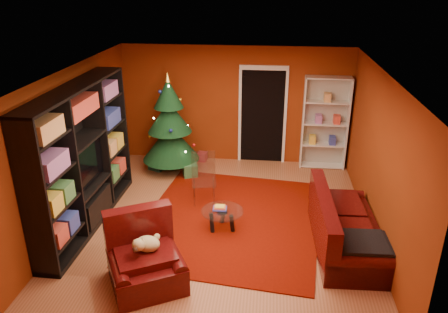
# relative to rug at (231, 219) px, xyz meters

# --- Properties ---
(floor) EXTENTS (5.00, 5.50, 0.05)m
(floor) POSITION_rel_rug_xyz_m (-0.17, -0.05, -0.03)
(floor) COLOR #995636
(floor) RESTS_ON ground
(ceiling) EXTENTS (5.00, 5.50, 0.05)m
(ceiling) POSITION_rel_rug_xyz_m (-0.17, -0.05, 2.62)
(ceiling) COLOR silver
(ceiling) RESTS_ON wall_back
(wall_back) EXTENTS (5.00, 0.05, 2.60)m
(wall_back) POSITION_rel_rug_xyz_m (-0.17, 2.72, 1.29)
(wall_back) COLOR maroon
(wall_back) RESTS_ON ground
(wall_left) EXTENTS (0.05, 5.50, 2.60)m
(wall_left) POSITION_rel_rug_xyz_m (-2.69, -0.05, 1.29)
(wall_left) COLOR maroon
(wall_left) RESTS_ON ground
(wall_right) EXTENTS (0.05, 5.50, 2.60)m
(wall_right) POSITION_rel_rug_xyz_m (2.36, -0.05, 1.29)
(wall_right) COLOR maroon
(wall_right) RESTS_ON ground
(doorway) EXTENTS (1.06, 0.60, 2.16)m
(doorway) POSITION_rel_rug_xyz_m (0.43, 2.68, 1.04)
(doorway) COLOR black
(doorway) RESTS_ON floor
(rug) EXTENTS (3.36, 3.80, 0.02)m
(rug) POSITION_rel_rug_xyz_m (0.00, 0.00, 0.00)
(rug) COLOR #680E02
(rug) RESTS_ON floor
(media_unit) EXTENTS (0.55, 3.12, 2.38)m
(media_unit) POSITION_rel_rug_xyz_m (-2.44, -0.32, 1.18)
(media_unit) COLOR black
(media_unit) RESTS_ON floor
(christmas_tree) EXTENTS (1.51, 1.51, 2.17)m
(christmas_tree) POSITION_rel_rug_xyz_m (-1.50, 1.98, 1.04)
(christmas_tree) COLOR black
(christmas_tree) RESTS_ON floor
(gift_box_teal) EXTENTS (0.41, 0.41, 0.31)m
(gift_box_teal) POSITION_rel_rug_xyz_m (-1.82, 1.98, 0.14)
(gift_box_teal) COLOR #1A6660
(gift_box_teal) RESTS_ON floor
(gift_box_green) EXTENTS (0.37, 0.37, 0.29)m
(gift_box_green) POSITION_rel_rug_xyz_m (-1.04, 1.67, 0.13)
(gift_box_green) COLOR #2F6B3E
(gift_box_green) RESTS_ON floor
(gift_box_red) EXTENTS (0.23, 0.23, 0.20)m
(gift_box_red) POSITION_rel_rug_xyz_m (-0.91, 2.54, 0.09)
(gift_box_red) COLOR maroon
(gift_box_red) RESTS_ON floor
(white_bookshelf) EXTENTS (0.96, 0.36, 2.07)m
(white_bookshelf) POSITION_rel_rug_xyz_m (1.78, 2.52, 1.00)
(white_bookshelf) COLOR white
(white_bookshelf) RESTS_ON floor
(armchair) EXTENTS (1.41, 1.41, 0.81)m
(armchair) POSITION_rel_rug_xyz_m (-1.00, -1.82, 0.40)
(armchair) COLOR #370707
(armchair) RESTS_ON rug
(dog) EXTENTS (0.49, 0.45, 0.26)m
(dog) POSITION_rel_rug_xyz_m (-0.98, -1.75, 0.60)
(dog) COLOR beige
(dog) RESTS_ON armchair
(sofa) EXTENTS (1.00, 2.10, 0.89)m
(sofa) POSITION_rel_rug_xyz_m (1.85, -0.62, 0.43)
(sofa) COLOR #370707
(sofa) RESTS_ON rug
(coffee_table) EXTENTS (0.73, 0.73, 0.44)m
(coffee_table) POSITION_rel_rug_xyz_m (-0.12, -0.33, 0.18)
(coffee_table) COLOR gray
(coffee_table) RESTS_ON rug
(acrylic_chair) EXTENTS (0.52, 0.56, 0.87)m
(acrylic_chair) POSITION_rel_rug_xyz_m (-0.57, 0.57, 0.43)
(acrylic_chair) COLOR #66605B
(acrylic_chair) RESTS_ON rug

